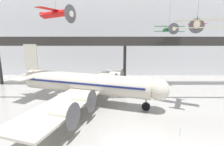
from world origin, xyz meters
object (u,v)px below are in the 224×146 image
at_px(suspended_plane_red_highwing, 56,14).
at_px(stanchion_barrier, 180,134).
at_px(airliner_silver_main, 85,83).
at_px(suspended_plane_cream_biplane, 197,25).
at_px(suspended_plane_green_biplane, 169,30).

height_order(suspended_plane_red_highwing, stanchion_barrier, suspended_plane_red_highwing).
relative_size(airliner_silver_main, suspended_plane_cream_biplane, 4.61).
bearing_deg(suspended_plane_green_biplane, suspended_plane_red_highwing, -82.05).
relative_size(suspended_plane_cream_biplane, stanchion_barrier, 6.43).
xyz_separation_m(airliner_silver_main, suspended_plane_green_biplane, (16.77, 9.46, 9.33)).
distance_m(suspended_plane_cream_biplane, stanchion_barrier, 15.78).
bearing_deg(airliner_silver_main, stanchion_barrier, -22.51).
distance_m(suspended_plane_red_highwing, stanchion_barrier, 27.70).
xyz_separation_m(suspended_plane_red_highwing, stanchion_barrier, (18.05, -14.64, -15.08)).
bearing_deg(airliner_silver_main, suspended_plane_red_highwing, 160.30).
xyz_separation_m(suspended_plane_cream_biplane, suspended_plane_green_biplane, (-0.32, 11.80, -0.22)).
xyz_separation_m(suspended_plane_red_highwing, suspended_plane_green_biplane, (22.23, 5.34, -2.58)).
xyz_separation_m(airliner_silver_main, suspended_plane_red_highwing, (-5.46, 4.12, 11.90)).
distance_m(suspended_plane_cream_biplane, suspended_plane_green_biplane, 11.81).
xyz_separation_m(suspended_plane_cream_biplane, suspended_plane_red_highwing, (-22.55, 6.47, 2.35)).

